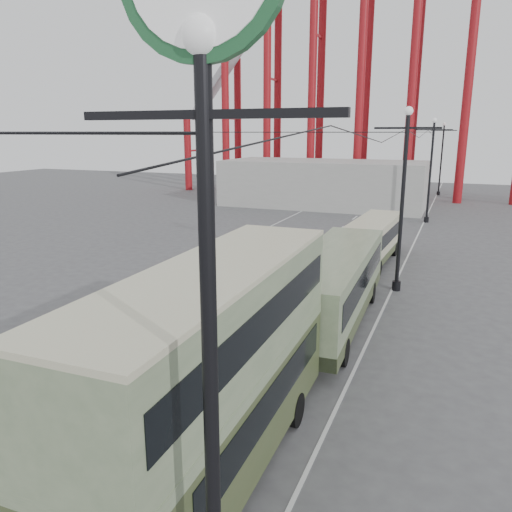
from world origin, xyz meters
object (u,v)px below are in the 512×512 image
at_px(lamp_post_near, 205,155).
at_px(single_decker_green, 334,284).
at_px(double_decker_bus, 216,364).
at_px(single_decker_cream, 373,239).
at_px(pedestrian, 143,355).

distance_m(lamp_post_near, single_decker_green, 16.35).
bearing_deg(double_decker_bus, single_decker_cream, 89.06).
bearing_deg(pedestrian, single_decker_green, -165.53).
bearing_deg(double_decker_bus, single_decker_green, 87.89).
xyz_separation_m(single_decker_green, pedestrian, (-4.62, -7.43, -0.87)).
bearing_deg(pedestrian, single_decker_cream, -146.87).
distance_m(lamp_post_near, double_decker_bus, 6.87).
xyz_separation_m(single_decker_green, single_decker_cream, (-0.24, 11.20, -0.26)).
bearing_deg(lamp_post_near, single_decker_green, 97.36).
distance_m(single_decker_green, pedestrian, 8.79).
bearing_deg(double_decker_bus, pedestrian, 142.01).
xyz_separation_m(single_decker_cream, pedestrian, (-4.38, -18.63, -0.62)).
relative_size(double_decker_bus, single_decker_cream, 1.10).
bearing_deg(double_decker_bus, lamp_post_near, -64.61).
bearing_deg(single_decker_green, lamp_post_near, -84.54).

